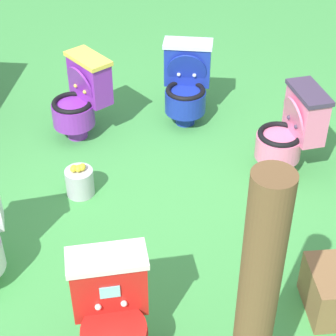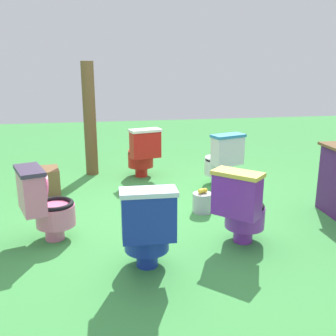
{
  "view_description": "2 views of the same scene",
  "coord_description": "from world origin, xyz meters",
  "px_view_note": "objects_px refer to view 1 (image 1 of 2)",
  "views": [
    {
      "loc": [
        -3.58,
        -0.56,
        2.97
      ],
      "look_at": [
        -0.28,
        -0.29,
        0.47
      ],
      "focal_mm": 63.14,
      "sensor_mm": 36.0,
      "label": 1
    },
    {
      "loc": [
        4.06,
        -0.68,
        1.67
      ],
      "look_at": [
        -0.25,
        0.07,
        0.47
      ],
      "focal_mm": 42.88,
      "sensor_mm": 36.0,
      "label": 2
    }
  ],
  "objects_px": {
    "toilet_red": "(112,316)",
    "toilet_blue": "(186,83)",
    "toilet_purple": "(81,97)",
    "wooden_post": "(255,318)",
    "small_crate": "(328,291)",
    "lemon_bucket": "(80,181)",
    "toilet_pink": "(291,131)"
  },
  "relations": [
    {
      "from": "small_crate",
      "to": "lemon_bucket",
      "type": "bearing_deg",
      "value": 60.46
    },
    {
      "from": "toilet_red",
      "to": "toilet_purple",
      "type": "bearing_deg",
      "value": -89.03
    },
    {
      "from": "lemon_bucket",
      "to": "toilet_red",
      "type": "bearing_deg",
      "value": -161.02
    },
    {
      "from": "wooden_post",
      "to": "small_crate",
      "type": "distance_m",
      "value": 1.16
    },
    {
      "from": "small_crate",
      "to": "lemon_bucket",
      "type": "distance_m",
      "value": 2.03
    },
    {
      "from": "toilet_blue",
      "to": "wooden_post",
      "type": "relative_size",
      "value": 0.44
    },
    {
      "from": "toilet_pink",
      "to": "small_crate",
      "type": "relative_size",
      "value": 1.83
    },
    {
      "from": "toilet_red",
      "to": "wooden_post",
      "type": "bearing_deg",
      "value": 142.23
    },
    {
      "from": "toilet_purple",
      "to": "small_crate",
      "type": "xyz_separation_m",
      "value": [
        -1.85,
        -1.91,
        -0.21
      ]
    },
    {
      "from": "toilet_purple",
      "to": "lemon_bucket",
      "type": "distance_m",
      "value": 0.89
    },
    {
      "from": "toilet_blue",
      "to": "small_crate",
      "type": "distance_m",
      "value": 2.41
    },
    {
      "from": "toilet_red",
      "to": "toilet_blue",
      "type": "relative_size",
      "value": 1.0
    },
    {
      "from": "wooden_post",
      "to": "lemon_bucket",
      "type": "bearing_deg",
      "value": 34.69
    },
    {
      "from": "toilet_pink",
      "to": "wooden_post",
      "type": "bearing_deg",
      "value": 150.99
    },
    {
      "from": "lemon_bucket",
      "to": "toilet_purple",
      "type": "bearing_deg",
      "value": 9.36
    },
    {
      "from": "toilet_purple",
      "to": "toilet_blue",
      "type": "bearing_deg",
      "value": -115.38
    },
    {
      "from": "toilet_blue",
      "to": "wooden_post",
      "type": "height_order",
      "value": "wooden_post"
    },
    {
      "from": "toilet_pink",
      "to": "small_crate",
      "type": "height_order",
      "value": "toilet_pink"
    },
    {
      "from": "toilet_purple",
      "to": "wooden_post",
      "type": "xyz_separation_m",
      "value": [
        -2.63,
        -1.37,
        0.45
      ]
    },
    {
      "from": "toilet_blue",
      "to": "lemon_bucket",
      "type": "xyz_separation_m",
      "value": [
        -1.17,
        0.76,
        -0.26
      ]
    },
    {
      "from": "toilet_blue",
      "to": "toilet_purple",
      "type": "bearing_deg",
      "value": 21.32
    },
    {
      "from": "toilet_blue",
      "to": "small_crate",
      "type": "height_order",
      "value": "toilet_blue"
    },
    {
      "from": "toilet_pink",
      "to": "wooden_post",
      "type": "xyz_separation_m",
      "value": [
        -2.25,
        0.4,
        0.45
      ]
    },
    {
      "from": "toilet_pink",
      "to": "toilet_blue",
      "type": "distance_m",
      "value": 1.13
    },
    {
      "from": "small_crate",
      "to": "lemon_bucket",
      "type": "relative_size",
      "value": 1.44
    },
    {
      "from": "toilet_pink",
      "to": "small_crate",
      "type": "xyz_separation_m",
      "value": [
        -1.47,
        -0.13,
        -0.21
      ]
    },
    {
      "from": "toilet_red",
      "to": "toilet_pink",
      "type": "bearing_deg",
      "value": -134.82
    },
    {
      "from": "toilet_purple",
      "to": "toilet_pink",
      "type": "bearing_deg",
      "value": -147.45
    },
    {
      "from": "toilet_red",
      "to": "toilet_blue",
      "type": "distance_m",
      "value": 2.66
    },
    {
      "from": "wooden_post",
      "to": "lemon_bucket",
      "type": "xyz_separation_m",
      "value": [
        1.78,
        1.24,
        -0.7
      ]
    },
    {
      "from": "toilet_pink",
      "to": "lemon_bucket",
      "type": "relative_size",
      "value": 2.63
    },
    {
      "from": "toilet_purple",
      "to": "wooden_post",
      "type": "relative_size",
      "value": 0.44
    }
  ]
}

